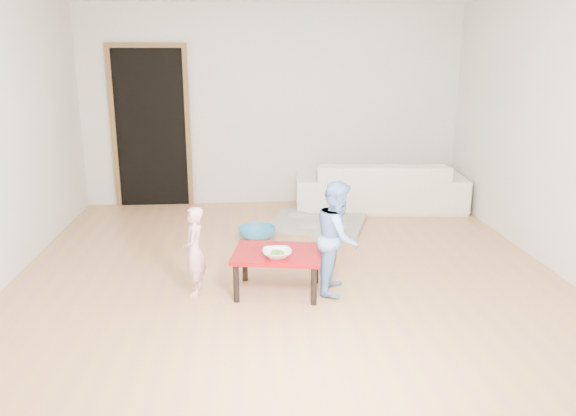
{
  "coord_description": "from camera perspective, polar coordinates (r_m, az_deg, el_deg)",
  "views": [
    {
      "loc": [
        -0.36,
        -5.01,
        1.98
      ],
      "look_at": [
        0.0,
        -0.2,
        0.65
      ],
      "focal_mm": 35.0,
      "sensor_mm": 36.0,
      "label": 1
    }
  ],
  "objects": [
    {
      "name": "right_wall",
      "position": [
        5.81,
        25.47,
        7.22
      ],
      "size": [
        0.02,
        5.0,
        2.6
      ],
      "primitive_type": "cube",
      "color": "silver",
      "rests_on": "floor"
    },
    {
      "name": "broccoli",
      "position": [
        4.61,
        -1.11,
        -4.65
      ],
      "size": [
        0.12,
        0.12,
        0.06
      ],
      "primitive_type": null,
      "color": "#2D5919",
      "rests_on": "red_table"
    },
    {
      "name": "cushion",
      "position": [
        7.21,
        8.05,
        3.2
      ],
      "size": [
        0.44,
        0.39,
        0.11
      ],
      "primitive_type": "cube",
      "rotation": [
        0.0,
        0.0,
        -0.05
      ],
      "color": "orange",
      "rests_on": "sofa"
    },
    {
      "name": "bowl",
      "position": [
        4.61,
        -1.11,
        -4.63
      ],
      "size": [
        0.24,
        0.24,
        0.06
      ],
      "primitive_type": "imported",
      "color": "white",
      "rests_on": "red_table"
    },
    {
      "name": "back_wall",
      "position": [
        7.55,
        -1.57,
        10.25
      ],
      "size": [
        5.0,
        0.02,
        2.6
      ],
      "primitive_type": "cube",
      "color": "silver",
      "rests_on": "floor"
    },
    {
      "name": "floor",
      "position": [
        5.4,
        -0.16,
        -6.1
      ],
      "size": [
        5.0,
        5.0,
        0.01
      ],
      "primitive_type": "cube",
      "color": "tan",
      "rests_on": "ground"
    },
    {
      "name": "child_blue",
      "position": [
        4.77,
        5.08,
        -2.95
      ],
      "size": [
        0.47,
        0.55,
        0.96
      ],
      "primitive_type": "imported",
      "rotation": [
        0.0,
        0.0,
        1.31
      ],
      "color": "#669EEC",
      "rests_on": "floor"
    },
    {
      "name": "child_pink",
      "position": [
        4.79,
        -9.51,
        -4.33
      ],
      "size": [
        0.19,
        0.28,
        0.76
      ],
      "primitive_type": "imported",
      "rotation": [
        0.0,
        0.0,
        -1.59
      ],
      "color": "pink",
      "rests_on": "floor"
    },
    {
      "name": "sofa",
      "position": [
        7.45,
        9.27,
        2.33
      ],
      "size": [
        2.23,
        1.02,
        0.63
      ],
      "primitive_type": "imported",
      "rotation": [
        0.0,
        0.0,
        3.06
      ],
      "color": "white",
      "rests_on": "floor"
    },
    {
      "name": "red_table",
      "position": [
        4.81,
        -1.06,
        -6.51
      ],
      "size": [
        0.81,
        0.66,
        0.37
      ],
      "primitive_type": null,
      "rotation": [
        0.0,
        0.0,
        -0.16
      ],
      "color": "maroon",
      "rests_on": "floor"
    },
    {
      "name": "doorway",
      "position": [
        7.65,
        -13.72,
        7.82
      ],
      "size": [
        1.02,
        0.08,
        2.11
      ],
      "primitive_type": null,
      "color": "brown",
      "rests_on": "back_wall"
    },
    {
      "name": "blanket",
      "position": [
        6.71,
        2.98,
        -1.51
      ],
      "size": [
        1.31,
        1.19,
        0.05
      ],
      "primitive_type": null,
      "rotation": [
        0.0,
        0.0,
        -0.32
      ],
      "color": "#9D968A",
      "rests_on": "floor"
    },
    {
      "name": "basin",
      "position": [
        6.22,
        -3.18,
        -2.53
      ],
      "size": [
        0.41,
        0.41,
        0.13
      ],
      "primitive_type": "imported",
      "color": "teal",
      "rests_on": "floor"
    }
  ]
}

